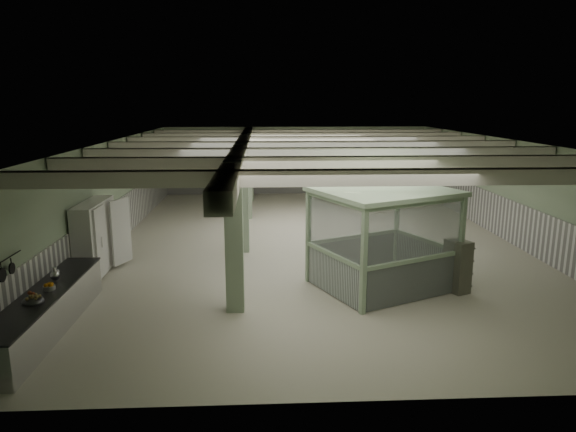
{
  "coord_description": "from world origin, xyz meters",
  "views": [
    {
      "loc": [
        -1.82,
        -17.64,
        4.91
      ],
      "look_at": [
        -1.01,
        -1.51,
        1.3
      ],
      "focal_mm": 32.0,
      "sensor_mm": 36.0,
      "label": 1
    }
  ],
  "objects_px": {
    "walkin_cooler": "(96,239)",
    "filing_cabinet": "(457,266)",
    "guard_booth": "(383,222)",
    "prep_counter": "(46,312)"
  },
  "relations": [
    {
      "from": "walkin_cooler",
      "to": "guard_booth",
      "type": "height_order",
      "value": "guard_booth"
    },
    {
      "from": "guard_booth",
      "to": "filing_cabinet",
      "type": "relative_size",
      "value": 3.03
    },
    {
      "from": "guard_booth",
      "to": "filing_cabinet",
      "type": "bearing_deg",
      "value": -38.35
    },
    {
      "from": "guard_booth",
      "to": "filing_cabinet",
      "type": "xyz_separation_m",
      "value": [
        1.91,
        -0.45,
        -1.11
      ]
    },
    {
      "from": "walkin_cooler",
      "to": "filing_cabinet",
      "type": "bearing_deg",
      "value": -10.82
    },
    {
      "from": "walkin_cooler",
      "to": "prep_counter",
      "type": "bearing_deg",
      "value": -88.75
    },
    {
      "from": "filing_cabinet",
      "to": "prep_counter",
      "type": "bearing_deg",
      "value": 167.24
    },
    {
      "from": "filing_cabinet",
      "to": "walkin_cooler",
      "type": "bearing_deg",
      "value": 145.13
    },
    {
      "from": "prep_counter",
      "to": "filing_cabinet",
      "type": "relative_size",
      "value": 3.61
    },
    {
      "from": "prep_counter",
      "to": "walkin_cooler",
      "type": "relative_size",
      "value": 2.21
    }
  ]
}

